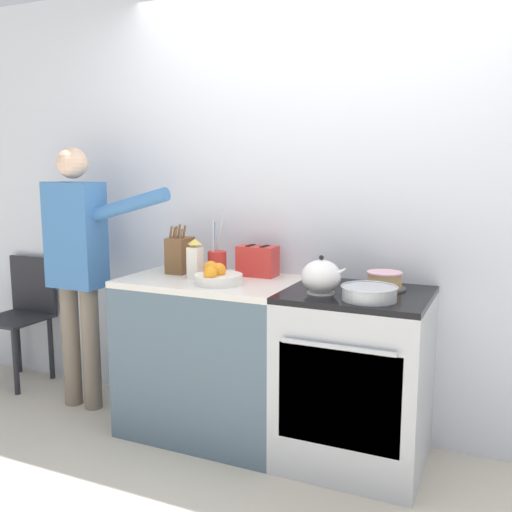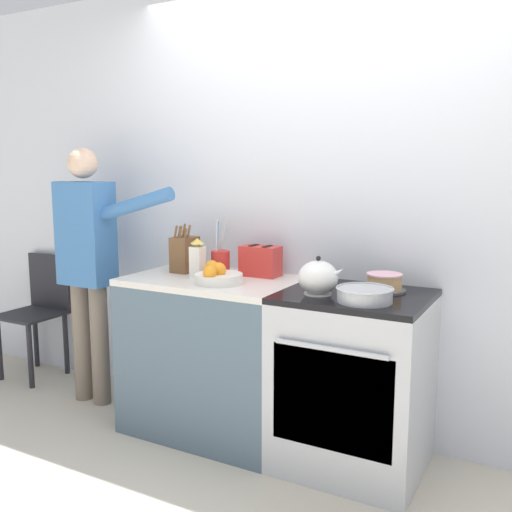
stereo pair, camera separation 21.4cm
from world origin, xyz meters
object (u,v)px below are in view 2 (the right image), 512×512
object	(u,v)px
fruit_bowl	(217,275)
person_baker	(88,254)
tea_kettle	(319,278)
dining_chair	(40,306)
stove_range	(353,381)
layer_cake	(384,283)
utensil_crock	(220,262)
knife_block	(185,254)
toaster	(260,261)
mixing_bowl	(365,295)
milk_carton	(198,259)

from	to	relation	value
fruit_bowl	person_baker	size ratio (longest dim) A/B	0.16
tea_kettle	dining_chair	distance (m)	2.35
stove_range	fruit_bowl	xyz separation A→B (m)	(-0.73, -0.12, 0.49)
layer_cake	utensil_crock	world-z (taller)	utensil_crock
knife_block	toaster	world-z (taller)	knife_block
knife_block	utensil_crock	size ratio (longest dim) A/B	0.84
knife_block	dining_chair	bearing A→B (deg)	176.27
mixing_bowl	dining_chair	bearing A→B (deg)	172.77
milk_carton	person_baker	xyz separation A→B (m)	(-0.83, -0.00, -0.03)
fruit_bowl	toaster	distance (m)	0.32
utensil_crock	person_baker	xyz separation A→B (m)	(-0.90, -0.13, -0.00)
layer_cake	person_baker	bearing A→B (deg)	-175.22
tea_kettle	person_baker	size ratio (longest dim) A/B	0.15
layer_cake	mixing_bowl	bearing A→B (deg)	-92.59
layer_cake	knife_block	xyz separation A→B (m)	(-1.19, -0.04, 0.06)
fruit_bowl	knife_block	bearing A→B (deg)	150.41
toaster	milk_carton	xyz separation A→B (m)	(-0.28, -0.21, 0.02)
knife_block	mixing_bowl	bearing A→B (deg)	-11.24
toaster	mixing_bowl	bearing A→B (deg)	-24.76
tea_kettle	dining_chair	bearing A→B (deg)	173.13
dining_chair	stove_range	bearing A→B (deg)	-37.47
tea_kettle	toaster	world-z (taller)	tea_kettle
tea_kettle	mixing_bowl	distance (m)	0.26
utensil_crock	mixing_bowl	bearing A→B (deg)	-14.79
fruit_bowl	dining_chair	size ratio (longest dim) A/B	0.29
layer_cake	milk_carton	bearing A→B (deg)	-171.40
utensil_crock	milk_carton	world-z (taller)	utensil_crock
stove_range	mixing_bowl	bearing A→B (deg)	-57.50
toaster	layer_cake	bearing A→B (deg)	-4.62
milk_carton	person_baker	distance (m)	0.83
knife_block	milk_carton	world-z (taller)	knife_block
mixing_bowl	milk_carton	world-z (taller)	milk_carton
tea_kettle	toaster	size ratio (longest dim) A/B	1.01
dining_chair	tea_kettle	bearing A→B (deg)	-40.32
stove_range	person_baker	world-z (taller)	person_baker
tea_kettle	milk_carton	xyz separation A→B (m)	(-0.76, 0.07, 0.02)
knife_block	utensil_crock	distance (m)	0.24
stove_range	tea_kettle	xyz separation A→B (m)	(-0.15, -0.10, 0.53)
layer_cake	dining_chair	size ratio (longest dim) A/B	0.25
mixing_bowl	person_baker	world-z (taller)	person_baker
tea_kettle	dining_chair	size ratio (longest dim) A/B	0.27
layer_cake	toaster	xyz separation A→B (m)	(-0.73, 0.06, 0.04)
mixing_bowl	utensil_crock	world-z (taller)	utensil_crock
knife_block	milk_carton	size ratio (longest dim) A/B	1.29
fruit_bowl	milk_carton	world-z (taller)	milk_carton
person_baker	stove_range	bearing A→B (deg)	-8.27
layer_cake	person_baker	world-z (taller)	person_baker
tea_kettle	fruit_bowl	size ratio (longest dim) A/B	0.93
stove_range	layer_cake	xyz separation A→B (m)	(0.11, 0.12, 0.49)
knife_block	person_baker	distance (m)	0.67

